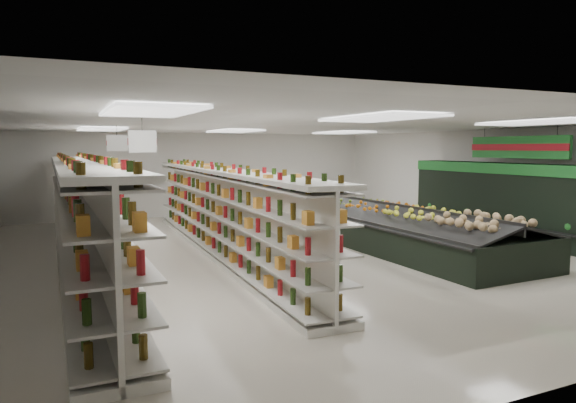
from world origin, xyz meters
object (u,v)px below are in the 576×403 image
soda_endcap (233,201)px  shopper_main (331,241)px  gondola_left (81,218)px  gondola_center (221,215)px  produce_island (402,228)px  shopper_background (113,205)px

soda_endcap → shopper_main: size_ratio=1.07×
gondola_left → soda_endcap: bearing=41.5°
gondola_center → produce_island: (4.55, -1.30, -0.45)m
soda_endcap → shopper_background: size_ratio=0.99×
gondola_center → shopper_background: size_ratio=7.06×
gondola_left → shopper_background: size_ratio=7.82×
produce_island → shopper_main: 4.04m
gondola_center → shopper_background: gondola_center is taller
gondola_left → gondola_center: gondola_left is taller
gondola_left → gondola_center: bearing=0.3°
gondola_left → produce_island: 7.90m
gondola_center → soda_endcap: 4.84m
produce_island → shopper_background: 8.82m
gondola_left → soda_endcap: 6.78m
gondola_left → soda_endcap: gondola_left is taller
produce_island → soda_endcap: 6.40m
gondola_left → produce_island: gondola_left is taller
gondola_left → gondola_center: 3.23m
soda_endcap → produce_island: bearing=-64.7°
gondola_center → produce_island: size_ratio=1.57×
shopper_main → gondola_left: bearing=-45.3°
gondola_left → shopper_main: gondola_left is taller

